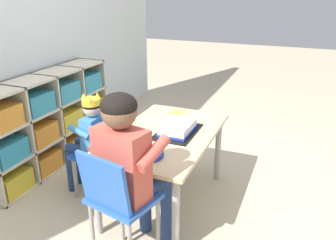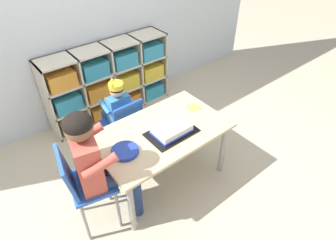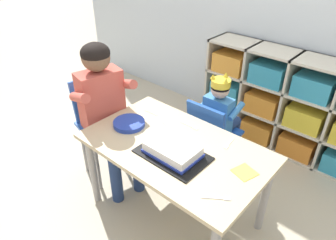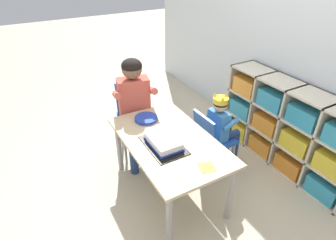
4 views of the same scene
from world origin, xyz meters
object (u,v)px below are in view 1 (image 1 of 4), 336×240
fork_near_cake_tray (138,140)px  fork_by_napkin (116,151)px  fork_scattered_mid_table (207,117)px  classroom_chair_blue (102,150)px  fork_at_table_front_edge (150,118)px  paper_plate_stack (147,154)px  fork_beside_plate_stack (133,131)px  classroom_chair_adult_side (117,199)px  child_with_crown (89,132)px  activity_table (165,143)px  birthday_cake_on_tray (178,128)px  adult_helper_seated (130,160)px

fork_near_cake_tray → fork_by_napkin: bearing=-170.2°
fork_near_cake_tray → fork_scattered_mid_table: (0.61, -0.32, 0.00)m
classroom_chair_blue → fork_at_table_front_edge: size_ratio=5.32×
fork_at_table_front_edge → fork_near_cake_tray: same height
paper_plate_stack → fork_beside_plate_stack: 0.40m
paper_plate_stack → fork_by_napkin: (-0.02, 0.21, -0.01)m
classroom_chair_adult_side → paper_plate_stack: bearing=-81.2°
fork_by_napkin → child_with_crown: bearing=54.3°
paper_plate_stack → fork_at_table_front_edge: 0.66m
paper_plate_stack → classroom_chair_adult_side: bearing=176.3°
activity_table → classroom_chair_blue: bearing=97.5°
birthday_cake_on_tray → fork_by_napkin: 0.51m
activity_table → fork_by_napkin: (-0.39, 0.18, 0.08)m
classroom_chair_blue → fork_near_cake_tray: classroom_chair_blue is taller
activity_table → classroom_chair_blue: 0.52m
child_with_crown → classroom_chair_adult_side: child_with_crown is taller
child_with_crown → adult_helper_seated: size_ratio=0.78×
child_with_crown → classroom_chair_adult_side: (-0.65, -0.62, -0.04)m
classroom_chair_adult_side → fork_beside_plate_stack: classroom_chair_adult_side is taller
fork_near_cake_tray → fork_beside_plate_stack: (0.11, 0.10, -0.00)m
birthday_cake_on_tray → paper_plate_stack: 0.42m
birthday_cake_on_tray → fork_at_table_front_edge: 0.36m
classroom_chair_blue → fork_at_table_front_edge: 0.46m
adult_helper_seated → fork_beside_plate_stack: 0.60m
activity_table → classroom_chair_adult_side: 0.72m
child_with_crown → activity_table: bearing=95.2°
classroom_chair_blue → fork_by_napkin: (-0.32, -0.32, 0.20)m
adult_helper_seated → fork_scattered_mid_table: bearing=-85.6°
adult_helper_seated → fork_scattered_mid_table: 1.05m
classroom_chair_blue → fork_beside_plate_stack: (0.00, -0.28, 0.20)m
birthday_cake_on_tray → paper_plate_stack: (-0.42, 0.05, -0.02)m
activity_table → fork_scattered_mid_table: bearing=-23.1°
fork_near_cake_tray → fork_beside_plate_stack: same height
fork_beside_plate_stack → classroom_chair_blue: bearing=-88.7°
birthday_cake_on_tray → fork_at_table_front_edge: birthday_cake_on_tray is taller
fork_scattered_mid_table → fork_beside_plate_stack: bearing=-76.4°
adult_helper_seated → fork_beside_plate_stack: size_ratio=7.59×
classroom_chair_blue → fork_near_cake_tray: (-0.11, -0.37, 0.20)m
activity_table → birthday_cake_on_tray: (0.05, -0.08, 0.11)m
fork_at_table_front_edge → fork_beside_plate_stack: 0.30m
child_with_crown → classroom_chair_adult_side: size_ratio=1.07×
classroom_chair_adult_side → birthday_cake_on_tray: size_ratio=1.91×
classroom_chair_adult_side → fork_near_cake_tray: classroom_chair_adult_side is taller
child_with_crown → fork_scattered_mid_table: bearing=121.0°
classroom_chair_blue → birthday_cake_on_tray: 0.63m
fork_at_table_front_edge → fork_near_cake_tray: (-0.41, -0.10, 0.00)m
fork_at_table_front_edge → adult_helper_seated: bearing=99.0°
classroom_chair_adult_side → fork_near_cake_tray: bearing=-62.9°
child_with_crown → classroom_chair_adult_side: 0.90m
activity_table → classroom_chair_adult_side: classroom_chair_adult_side is taller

